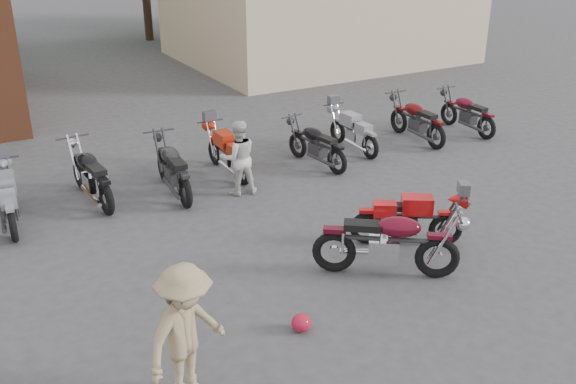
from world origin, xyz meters
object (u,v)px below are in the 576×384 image
row_bike_5 (316,142)px  row_bike_8 (467,111)px  sportbike (409,216)px  row_bike_3 (173,166)px  vintage_motorcycle (389,238)px  person_light (238,158)px  row_bike_4 (227,150)px  row_bike_1 (8,196)px  row_bike_6 (353,129)px  row_bike_2 (90,172)px  helmet (301,323)px  row_bike_7 (417,118)px  person_tan (186,334)px

row_bike_5 → row_bike_8: row_bike_8 is taller
sportbike → row_bike_3: 4.84m
vintage_motorcycle → person_light: size_ratio=1.43×
vintage_motorcycle → row_bike_4: size_ratio=1.16×
row_bike_1 → row_bike_8: 11.01m
vintage_motorcycle → row_bike_6: (2.83, 5.02, -0.10)m
row_bike_2 → row_bike_3: bearing=-110.8°
sportbike → helmet: 3.13m
vintage_motorcycle → row_bike_6: 5.77m
vintage_motorcycle → row_bike_1: (-4.81, 4.77, -0.08)m
vintage_motorcycle → row_bike_3: (-1.76, 4.67, -0.04)m
vintage_motorcycle → row_bike_2: bearing=159.1°
row_bike_1 → row_bike_2: 1.58m
row_bike_7 → row_bike_6: bearing=85.9°
helmet → person_light: size_ratio=0.18×
sportbike → person_tan: bearing=-127.5°
helmet → row_bike_3: row_bike_3 is taller
vintage_motorcycle → person_light: person_light is taller
person_tan → row_bike_8: bearing=6.4°
row_bike_6 → sportbike: bearing=155.8°
sportbike → row_bike_2: size_ratio=0.89×
person_light → vintage_motorcycle: bearing=108.8°
row_bike_3 → row_bike_7: 6.38m
row_bike_1 → row_bike_2: (1.54, 0.33, 0.04)m
row_bike_1 → row_bike_3: size_ratio=0.94×
sportbike → row_bike_4: 4.65m
row_bike_6 → vintage_motorcycle: bearing=149.9°
row_bike_3 → sportbike: bearing=-142.5°
helmet → row_bike_7: bearing=39.9°
sportbike → row_bike_4: bearing=138.4°
vintage_motorcycle → row_bike_5: (1.55, 4.61, -0.09)m
vintage_motorcycle → row_bike_6: bearing=97.0°
row_bike_1 → row_bike_7: row_bike_7 is taller
vintage_motorcycle → row_bike_8: size_ratio=1.15×
row_bike_6 → row_bike_8: (3.37, -0.26, 0.02)m
helmet → row_bike_4: row_bike_4 is taller
person_light → row_bike_6: bearing=-153.8°
sportbike → row_bike_2: 6.12m
helmet → row_bike_8: size_ratio=0.14×
row_bike_3 → row_bike_7: row_bike_3 is taller
sportbike → row_bike_1: row_bike_1 is taller
row_bike_1 → row_bike_8: size_ratio=1.01×
helmet → row_bike_1: size_ratio=0.14×
sportbike → row_bike_8: (5.28, 4.13, 0.02)m
row_bike_8 → row_bike_7: bearing=87.9°
person_tan → row_bike_3: person_tan is taller
helmet → row_bike_3: size_ratio=0.13×
row_bike_3 → person_light: bearing=-116.1°
sportbike → row_bike_7: row_bike_7 is taller
row_bike_8 → row_bike_1: bearing=91.1°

